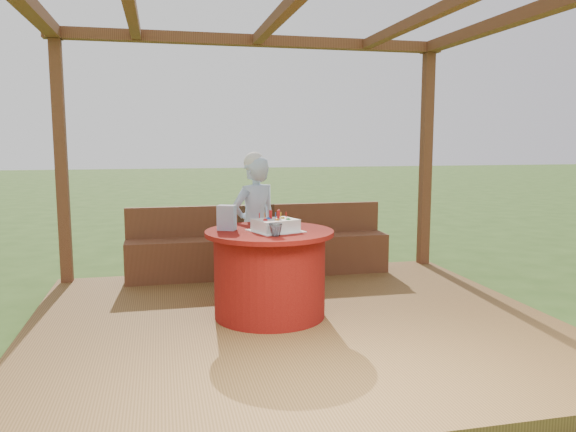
% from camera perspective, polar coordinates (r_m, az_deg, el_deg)
% --- Properties ---
extents(ground, '(60.00, 60.00, 0.00)m').
position_cam_1_polar(ground, '(4.97, 0.65, -11.88)').
color(ground, '#2E4E1A').
rests_on(ground, ground).
extents(deck, '(4.50, 4.00, 0.12)m').
position_cam_1_polar(deck, '(4.95, 0.66, -11.22)').
color(deck, brown).
rests_on(deck, ground).
extents(pergola, '(4.50, 4.00, 2.72)m').
position_cam_1_polar(pergola, '(4.75, 0.70, 16.68)').
color(pergola, brown).
rests_on(pergola, deck).
extents(bench, '(3.00, 0.42, 0.80)m').
position_cam_1_polar(bench, '(6.50, -2.89, -3.69)').
color(bench, brown).
rests_on(bench, deck).
extents(table, '(1.12, 1.12, 0.77)m').
position_cam_1_polar(table, '(4.96, -1.88, -5.78)').
color(table, maroon).
rests_on(table, deck).
extents(chair, '(0.49, 0.49, 0.86)m').
position_cam_1_polar(chair, '(5.98, -2.83, -2.68)').
color(chair, '#392212').
rests_on(chair, deck).
extents(elderly_woman, '(0.60, 0.52, 1.43)m').
position_cam_1_polar(elderly_woman, '(5.62, -3.40, -0.78)').
color(elderly_woman, '#96BBDE').
rests_on(elderly_woman, deck).
extents(birthday_cake, '(0.50, 0.50, 0.18)m').
position_cam_1_polar(birthday_cake, '(4.84, -1.28, -0.92)').
color(birthday_cake, white).
rests_on(birthday_cake, table).
extents(gift_bag, '(0.18, 0.15, 0.22)m').
position_cam_1_polar(gift_bag, '(4.92, -6.24, -0.17)').
color(gift_bag, '#CA83B3').
rests_on(gift_bag, table).
extents(drinking_glass, '(0.15, 0.15, 0.10)m').
position_cam_1_polar(drinking_glass, '(4.59, -1.27, -1.42)').
color(drinking_glass, white).
rests_on(drinking_glass, table).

